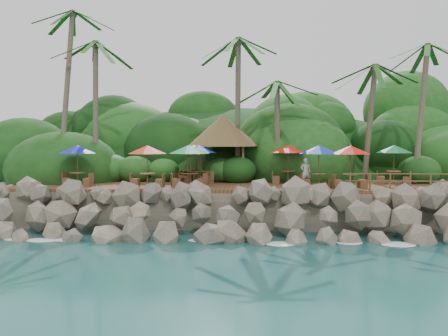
{
  "coord_description": "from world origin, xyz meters",
  "views": [
    {
      "loc": [
        1.66,
        -23.01,
        5.13
      ],
      "look_at": [
        0.0,
        6.0,
        3.4
      ],
      "focal_mm": 37.9,
      "sensor_mm": 36.0,
      "label": 1
    }
  ],
  "objects": [
    {
      "name": "seawall",
      "position": [
        0.0,
        2.0,
        1.15
      ],
      "size": [
        29.0,
        4.0,
        2.3
      ],
      "primitive_type": null,
      "color": "gray",
      "rests_on": "ground"
    },
    {
      "name": "land_base",
      "position": [
        0.0,
        16.0,
        1.05
      ],
      "size": [
        32.0,
        25.2,
        2.1
      ],
      "primitive_type": "cube",
      "color": "gray",
      "rests_on": "ground"
    },
    {
      "name": "foam_line",
      "position": [
        0.0,
        0.3,
        0.03
      ],
      "size": [
        25.2,
        0.8,
        0.06
      ],
      "color": "white",
      "rests_on": "ground"
    },
    {
      "name": "dining_clusters",
      "position": [
        -0.47,
        6.21,
        4.38
      ],
      "size": [
        24.87,
        5.12,
        2.51
      ],
      "color": "brown",
      "rests_on": "terrace"
    },
    {
      "name": "jungle_hill",
      "position": [
        0.0,
        23.5,
        0.0
      ],
      "size": [
        44.8,
        28.0,
        15.4
      ],
      "primitive_type": "ellipsoid",
      "color": "#143811",
      "rests_on": "ground"
    },
    {
      "name": "ground",
      "position": [
        0.0,
        0.0,
        0.0
      ],
      "size": [
        140.0,
        140.0,
        0.0
      ],
      "primitive_type": "plane",
      "color": "#19514F",
      "rests_on": "ground"
    },
    {
      "name": "palapa",
      "position": [
        -0.26,
        9.55,
        5.79
      ],
      "size": [
        4.95,
        4.95,
        4.6
      ],
      "color": "brown",
      "rests_on": "ground"
    },
    {
      "name": "railing",
      "position": [
        10.5,
        3.65,
        2.91
      ],
      "size": [
        7.2,
        0.1,
        1.0
      ],
      "color": "brown",
      "rests_on": "terrace"
    },
    {
      "name": "palms",
      "position": [
        1.08,
        8.93,
        11.35
      ],
      "size": [
        29.74,
        6.99,
        13.21
      ],
      "color": "brown",
      "rests_on": "ground"
    },
    {
      "name": "terrace",
      "position": [
        0.0,
        6.0,
        2.2
      ],
      "size": [
        26.0,
        5.0,
        0.2
      ],
      "primitive_type": "cube",
      "color": "brown",
      "rests_on": "land_base"
    },
    {
      "name": "waiter",
      "position": [
        5.01,
        6.01,
        3.16
      ],
      "size": [
        0.67,
        0.48,
        1.72
      ],
      "primitive_type": "imported",
      "rotation": [
        0.0,
        0.0,
        3.26
      ],
      "color": "white",
      "rests_on": "terrace"
    },
    {
      "name": "jungle_foliage",
      "position": [
        0.0,
        15.0,
        0.0
      ],
      "size": [
        44.0,
        16.0,
        12.0
      ],
      "primitive_type": null,
      "color": "#143811",
      "rests_on": "ground"
    }
  ]
}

